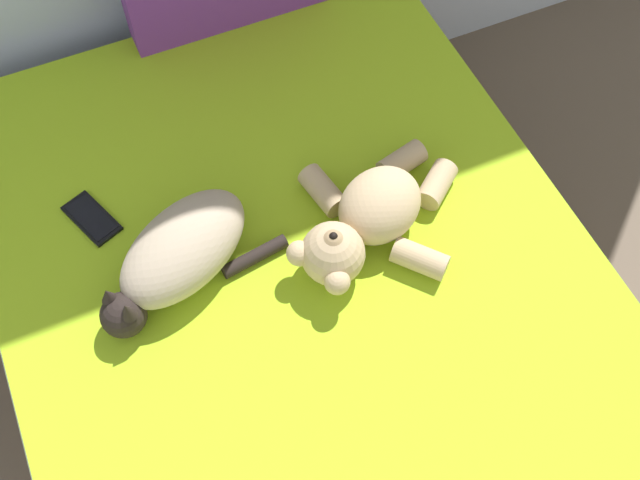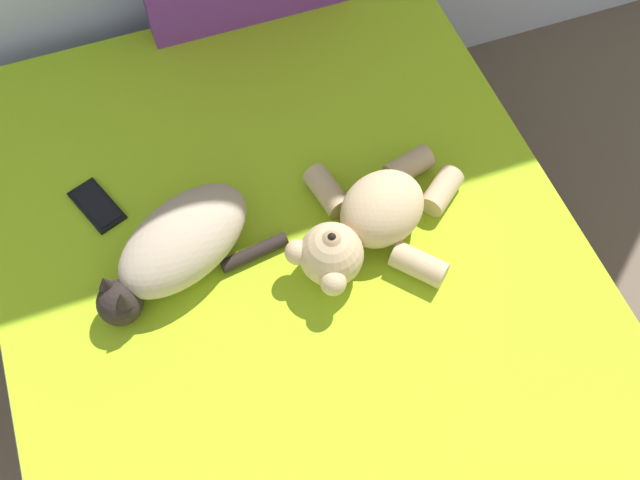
{
  "view_description": "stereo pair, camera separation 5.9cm",
  "coord_description": "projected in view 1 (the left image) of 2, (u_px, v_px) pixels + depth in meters",
  "views": [
    {
      "loc": [
        1.5,
        2.72,
        2.08
      ],
      "look_at": [
        1.85,
        3.52,
        0.6
      ],
      "focal_mm": 43.39,
      "sensor_mm": 36.0,
      "label": 1
    },
    {
      "loc": [
        1.55,
        2.69,
        2.08
      ],
      "look_at": [
        1.85,
        3.52,
        0.6
      ],
      "focal_mm": 43.39,
      "sensor_mm": 36.0,
      "label": 2
    }
  ],
  "objects": [
    {
      "name": "bed",
      "position": [
        313.0,
        348.0,
        1.94
      ],
      "size": [
        1.36,
        1.93,
        0.55
      ],
      "color": "olive",
      "rests_on": "ground_plane"
    },
    {
      "name": "cell_phone",
      "position": [
        92.0,
        218.0,
        1.81
      ],
      "size": [
        0.12,
        0.16,
        0.01
      ],
      "color": "black",
      "rests_on": "bed"
    },
    {
      "name": "cat",
      "position": [
        178.0,
        255.0,
        1.68
      ],
      "size": [
        0.44,
        0.33,
        0.15
      ],
      "color": "tan",
      "rests_on": "bed"
    },
    {
      "name": "teddy_bear",
      "position": [
        367.0,
        220.0,
        1.73
      ],
      "size": [
        0.47,
        0.39,
        0.15
      ],
      "color": "tan",
      "rests_on": "bed"
    }
  ]
}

